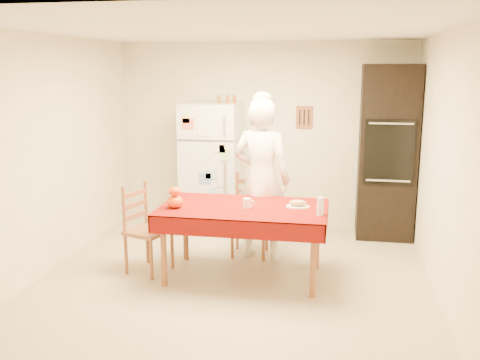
% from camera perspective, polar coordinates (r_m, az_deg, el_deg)
% --- Properties ---
extents(floor, '(4.50, 4.50, 0.00)m').
position_cam_1_polar(floor, '(5.55, -0.88, -10.96)').
color(floor, tan).
rests_on(floor, ground).
extents(room_shell, '(4.02, 4.52, 2.51)m').
position_cam_1_polar(room_shell, '(5.15, -0.92, 5.93)').
color(room_shell, white).
rests_on(room_shell, ground).
extents(refrigerator, '(0.75, 0.74, 1.70)m').
position_cam_1_polar(refrigerator, '(7.21, -3.01, 1.46)').
color(refrigerator, white).
rests_on(refrigerator, floor).
extents(oven_cabinet, '(0.70, 0.62, 2.20)m').
position_cam_1_polar(oven_cabinet, '(7.05, 15.42, 2.86)').
color(oven_cabinet, black).
rests_on(oven_cabinet, floor).
extents(dining_table, '(1.70, 1.00, 0.76)m').
position_cam_1_polar(dining_table, '(5.49, 0.40, -3.55)').
color(dining_table, brown).
rests_on(dining_table, floor).
extents(chair_far, '(0.43, 0.41, 0.95)m').
position_cam_1_polar(chair_far, '(6.26, 1.16, -3.36)').
color(chair_far, brown).
rests_on(chair_far, floor).
extents(chair_left, '(0.51, 0.53, 0.95)m').
position_cam_1_polar(chair_left, '(5.82, -10.24, -4.76)').
color(chair_left, brown).
rests_on(chair_left, floor).
extents(seated_woman, '(0.75, 0.58, 1.84)m').
position_cam_1_polar(seated_woman, '(6.03, 2.32, 0.09)').
color(seated_woman, white).
rests_on(seated_woman, floor).
extents(coffee_mug, '(0.08, 0.08, 0.10)m').
position_cam_1_polar(coffee_mug, '(5.41, 0.75, -2.50)').
color(coffee_mug, white).
rests_on(coffee_mug, dining_table).
extents(pumpkin_lower, '(0.17, 0.17, 0.13)m').
position_cam_1_polar(pumpkin_lower, '(5.46, -6.96, -2.31)').
color(pumpkin_lower, '#E33805').
rests_on(pumpkin_lower, dining_table).
extents(pumpkin_upper, '(0.12, 0.12, 0.09)m').
position_cam_1_polar(pumpkin_upper, '(5.43, -6.99, -1.19)').
color(pumpkin_upper, '#E05F05').
rests_on(pumpkin_upper, pumpkin_lower).
extents(wine_glass, '(0.07, 0.07, 0.18)m').
position_cam_1_polar(wine_glass, '(5.20, 8.56, -2.78)').
color(wine_glass, white).
rests_on(wine_glass, dining_table).
extents(bread_plate, '(0.24, 0.24, 0.02)m').
position_cam_1_polar(bread_plate, '(5.47, 6.18, -2.85)').
color(bread_plate, white).
rests_on(bread_plate, dining_table).
extents(bread_loaf, '(0.18, 0.10, 0.06)m').
position_cam_1_polar(bread_loaf, '(5.46, 6.19, -2.44)').
color(bread_loaf, '#96774A').
rests_on(bread_loaf, bread_plate).
extents(spice_jar_left, '(0.05, 0.05, 0.10)m').
position_cam_1_polar(spice_jar_left, '(7.13, -2.26, 8.64)').
color(spice_jar_left, '#91541A').
rests_on(spice_jar_left, refrigerator).
extents(spice_jar_mid, '(0.05, 0.05, 0.10)m').
position_cam_1_polar(spice_jar_mid, '(7.11, -1.32, 8.63)').
color(spice_jar_mid, '#94551A').
rests_on(spice_jar_mid, refrigerator).
extents(spice_jar_right, '(0.05, 0.05, 0.10)m').
position_cam_1_polar(spice_jar_right, '(7.09, -0.60, 8.63)').
color(spice_jar_right, brown).
rests_on(spice_jar_right, refrigerator).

